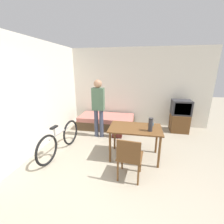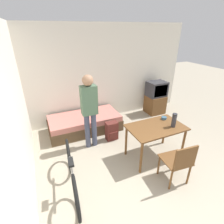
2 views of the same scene
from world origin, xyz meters
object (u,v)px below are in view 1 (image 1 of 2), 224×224
(tv, at_px, (180,116))
(mate_bowl, at_px, (151,124))
(thermos_flask, at_px, (151,124))
(daybed, at_px, (107,122))
(backpack, at_px, (117,130))
(dining_table, at_px, (135,132))
(bicycle, at_px, (60,140))
(wooden_chair, at_px, (129,156))
(person_standing, at_px, (98,104))

(tv, distance_m, mate_bowl, 1.93)
(tv, relative_size, thermos_flask, 3.64)
(tv, relative_size, mate_bowl, 9.35)
(daybed, distance_m, mate_bowl, 2.11)
(backpack, bearing_deg, daybed, 124.76)
(dining_table, xyz_separation_m, mate_bowl, (0.35, 0.20, 0.13))
(daybed, xyz_separation_m, bicycle, (-0.74, -1.82, 0.13))
(daybed, distance_m, tv, 2.45)
(wooden_chair, relative_size, bicycle, 0.53)
(wooden_chair, xyz_separation_m, bicycle, (-1.73, 0.63, -0.15))
(mate_bowl, bearing_deg, thermos_flask, -96.77)
(tv, height_order, wooden_chair, tv)
(tv, xyz_separation_m, bicycle, (-3.17, -1.96, -0.17))
(daybed, xyz_separation_m, backpack, (0.49, -0.71, 0.02))
(daybed, bearing_deg, backpack, -55.24)
(wooden_chair, distance_m, bicycle, 1.84)
(dining_table, xyz_separation_m, thermos_flask, (0.31, -0.13, 0.26))
(bicycle, bearing_deg, dining_table, 4.62)
(wooden_chair, relative_size, thermos_flask, 2.99)
(person_standing, xyz_separation_m, backpack, (0.55, 0.05, -0.77))
(person_standing, bearing_deg, dining_table, -39.64)
(wooden_chair, distance_m, person_standing, 2.05)
(daybed, relative_size, person_standing, 1.11)
(daybed, distance_m, dining_table, 2.02)
(tv, xyz_separation_m, wooden_chair, (-1.44, -2.58, -0.02))
(mate_bowl, bearing_deg, daybed, 133.47)
(dining_table, bearing_deg, person_standing, 140.36)
(thermos_flask, height_order, backpack, thermos_flask)
(daybed, relative_size, thermos_flask, 6.62)
(dining_table, relative_size, bicycle, 0.71)
(tv, xyz_separation_m, thermos_flask, (-1.06, -1.95, 0.39))
(person_standing, bearing_deg, thermos_flask, -36.48)
(wooden_chair, bearing_deg, daybed, 111.87)
(bicycle, height_order, mate_bowl, mate_bowl)
(backpack, bearing_deg, mate_bowl, -40.27)
(wooden_chair, xyz_separation_m, person_standing, (-1.04, 1.69, 0.51))
(person_standing, xyz_separation_m, thermos_flask, (1.42, -1.05, -0.10))
(tv, relative_size, dining_table, 0.91)
(tv, distance_m, dining_table, 2.28)
(backpack, bearing_deg, tv, 23.56)
(mate_bowl, bearing_deg, backpack, 139.73)
(dining_table, xyz_separation_m, person_standing, (-1.11, 0.92, 0.36))
(daybed, height_order, backpack, backpack)
(person_standing, height_order, backpack, person_standing)
(thermos_flask, relative_size, mate_bowl, 2.56)
(mate_bowl, bearing_deg, wooden_chair, -113.41)
(dining_table, relative_size, thermos_flask, 4.01)
(tv, distance_m, thermos_flask, 2.25)
(wooden_chair, distance_m, backpack, 1.83)
(backpack, bearing_deg, thermos_flask, -51.67)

